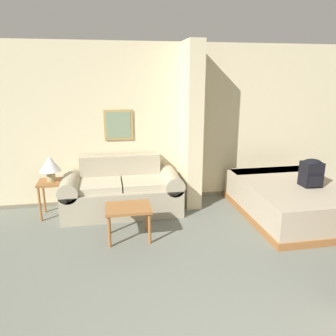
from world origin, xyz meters
name	(u,v)px	position (x,y,z in m)	size (l,w,h in m)	color
wall_back	(172,124)	(0.00, 4.39, 1.29)	(7.12, 0.16, 2.60)	beige
wall_partition_pillar	(191,127)	(0.24, 4.03, 1.30)	(0.24, 0.60, 2.60)	beige
couch	(122,192)	(-0.90, 3.91, 0.32)	(1.84, 0.84, 0.85)	tan
coffee_table	(128,211)	(-0.86, 2.97, 0.38)	(0.59, 0.45, 0.45)	#996033
side_table	(52,188)	(-1.94, 3.91, 0.45)	(0.39, 0.39, 0.56)	#996033
table_lamp	(50,164)	(-1.94, 3.91, 0.82)	(0.32, 0.32, 0.39)	tan
bed	(293,198)	(1.69, 3.30, 0.26)	(1.55, 2.00, 0.51)	#996033
backpack	(311,172)	(1.85, 3.14, 0.72)	(0.27, 0.27, 0.41)	black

